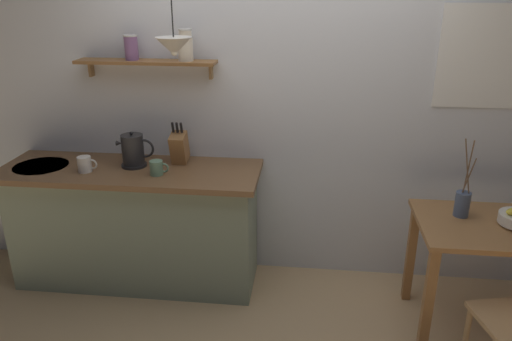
{
  "coord_description": "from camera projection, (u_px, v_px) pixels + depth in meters",
  "views": [
    {
      "loc": [
        0.24,
        -2.78,
        2.12
      ],
      "look_at": [
        -0.1,
        0.25,
        0.95
      ],
      "focal_mm": 34.32,
      "sensor_mm": 36.0,
      "label": 1
    }
  ],
  "objects": [
    {
      "name": "knife_block",
      "position": [
        179.0,
        147.0,
        3.47
      ],
      "size": [
        0.11,
        0.18,
        0.31
      ],
      "color": "#9E6B3D",
      "rests_on": "kitchen_counter"
    },
    {
      "name": "pendant_lamp",
      "position": [
        174.0,
        46.0,
        2.94
      ],
      "size": [
        0.22,
        0.22,
        0.43
      ],
      "color": "black"
    },
    {
      "name": "back_wall",
      "position": [
        305.0,
        99.0,
        3.46
      ],
      "size": [
        6.8,
        0.11,
        2.7
      ],
      "color": "silver",
      "rests_on": "ground_plane"
    },
    {
      "name": "coffee_mug_by_sink",
      "position": [
        85.0,
        164.0,
        3.34
      ],
      "size": [
        0.14,
        0.09,
        0.11
      ],
      "color": "white",
      "rests_on": "kitchen_counter"
    },
    {
      "name": "twig_vase",
      "position": [
        462.0,
        203.0,
        3.02
      ],
      "size": [
        0.09,
        0.09,
        0.5
      ],
      "color": "#475675",
      "rests_on": "dining_table"
    },
    {
      "name": "ground_plane",
      "position": [
        266.0,
        313.0,
        3.36
      ],
      "size": [
        14.0,
        14.0,
        0.0
      ],
      "primitive_type": "plane",
      "color": "tan"
    },
    {
      "name": "electric_kettle",
      "position": [
        133.0,
        151.0,
        3.42
      ],
      "size": [
        0.27,
        0.18,
        0.25
      ],
      "color": "black",
      "rests_on": "kitchen_counter"
    },
    {
      "name": "wall_shelf",
      "position": [
        158.0,
        54.0,
        3.31
      ],
      "size": [
        0.97,
        0.2,
        0.34
      ],
      "color": "brown"
    },
    {
      "name": "kitchen_counter",
      "position": [
        136.0,
        224.0,
        3.6
      ],
      "size": [
        1.83,
        0.63,
        0.91
      ],
      "color": "gray",
      "rests_on": "ground_plane"
    },
    {
      "name": "dining_table",
      "position": [
        492.0,
        244.0,
        3.0
      ],
      "size": [
        0.92,
        0.66,
        0.76
      ],
      "color": "#9E6B3D",
      "rests_on": "ground_plane"
    },
    {
      "name": "coffee_mug_spare",
      "position": [
        157.0,
        168.0,
        3.29
      ],
      "size": [
        0.13,
        0.09,
        0.1
      ],
      "color": "slate",
      "rests_on": "kitchen_counter"
    }
  ]
}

